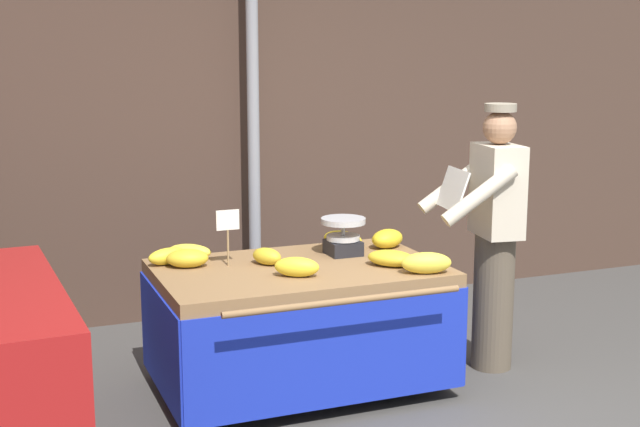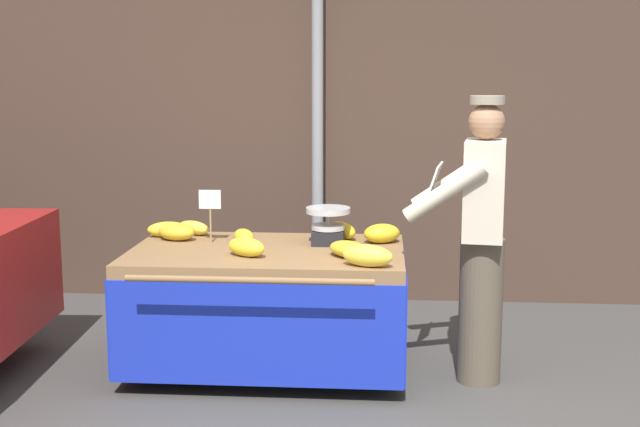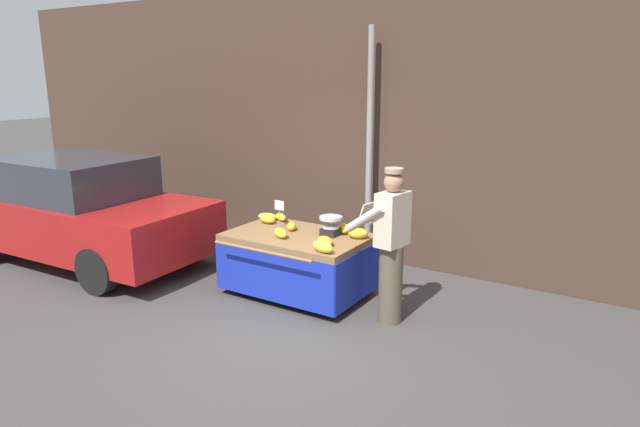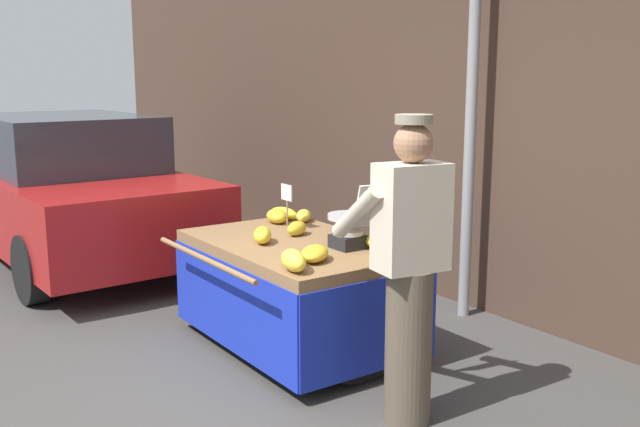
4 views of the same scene
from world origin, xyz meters
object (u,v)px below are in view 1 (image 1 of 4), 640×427
Objects in this scene: banana_bunch_6 at (387,239)px; banana_bunch_7 at (343,239)px; weighing_scale at (343,236)px; banana_bunch_8 at (168,256)px; vendor_person at (493,236)px; banana_cart at (299,300)px; banana_bunch_4 at (187,258)px; street_pole at (253,104)px; price_sign at (228,225)px; banana_bunch_0 at (391,258)px; banana_bunch_5 at (190,251)px; banana_bunch_3 at (297,267)px; banana_bunch_1 at (426,263)px; banana_bunch_2 at (267,256)px.

banana_bunch_6 reaches higher than banana_bunch_7.
weighing_scale is 1.09m from banana_bunch_8.
banana_bunch_6 is 0.68m from vendor_person.
banana_bunch_4 is (-0.62, 0.22, 0.26)m from banana_cart.
vendor_person is (1.99, -0.44, 0.05)m from banana_bunch_8.
weighing_scale is (0.17, -1.31, -0.75)m from street_pole.
price_sign reaches higher than banana_cart.
banana_bunch_7 is (-0.08, 0.56, 0.01)m from banana_bunch_0.
banana_bunch_4 is at bearing -107.13° from banana_bunch_5.
banana_bunch_7 is (0.07, 0.18, -0.06)m from weighing_scale.
banana_bunch_3 is at bearing -178.11° from banana_bunch_0.
weighing_scale is 0.99m from banana_bunch_4.
banana_bunch_5 is at bearing -125.51° from street_pole.
banana_bunch_1 is at bearing -27.57° from banana_bunch_4.
vendor_person reaches higher than banana_bunch_7.
banana_bunch_3 is 0.79m from banana_bunch_7.
banana_bunch_3 is (-0.29, -1.70, -0.81)m from street_pole.
street_pole is at bearing 124.35° from vendor_person.
banana_bunch_7 reaches higher than banana_bunch_8.
banana_cart is 6.81× the size of banana_bunch_4.
banana_bunch_7 reaches higher than banana_cart.
price_sign reaches higher than banana_bunch_3.
banana_bunch_1 is at bearing -77.30° from street_pole.
banana_bunch_0 is at bearing -30.42° from banana_bunch_5.
banana_bunch_0 is at bearing -173.12° from vendor_person.
banana_bunch_8 is at bearing 171.62° from weighing_scale.
price_sign is at bearing 157.95° from banana_bunch_0.
banana_bunch_2 is at bearing -13.86° from banana_bunch_4.
banana_bunch_6 reaches higher than banana_cart.
banana_bunch_5 is (0.06, 0.21, -0.01)m from banana_bunch_4.
banana_bunch_1 is (1.01, -0.59, -0.19)m from price_sign.
banana_bunch_6 is 0.86× the size of banana_bunch_7.
vendor_person reaches higher than weighing_scale.
banana_bunch_2 is (-0.16, 0.11, 0.26)m from banana_cart.
street_pole reaches higher than banana_bunch_1.
banana_bunch_6 is (0.80, 0.46, 0.00)m from banana_bunch_3.
banana_bunch_0 is (0.51, -0.20, 0.26)m from banana_cart.
banana_bunch_3 is 1.08× the size of banana_bunch_6.
banana_bunch_7 is 0.16× the size of vendor_person.
weighing_scale is at bearing -2.59° from banana_bunch_4.
banana_bunch_0 is at bearing -82.33° from banana_bunch_7.
banana_bunch_2 reaches higher than banana_cart.
vendor_person reaches higher than banana_bunch_1.
banana_bunch_4 is (-0.82, -1.26, -0.81)m from street_pole.
banana_bunch_4 is (-1.25, 0.65, -0.01)m from banana_bunch_1.
banana_bunch_3 is (0.29, -0.38, -0.19)m from price_sign.
banana_bunch_3 is 0.98× the size of banana_bunch_8.
banana_bunch_6 reaches higher than banana_bunch_0.
banana_bunch_6 is (1.26, -0.19, 0.02)m from banana_bunch_5.
banana_bunch_7 is at bearing 47.40° from banana_bunch_3.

